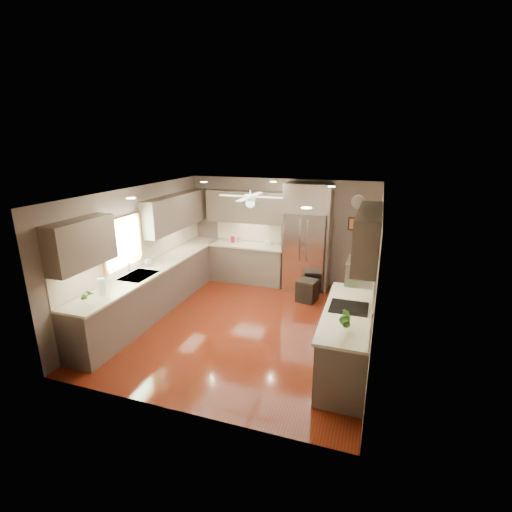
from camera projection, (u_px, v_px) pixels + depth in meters
The scene contains 26 objects.
floor at pixel (246, 324), 7.03m from camera, with size 5.00×5.00×0.00m, color #4F140A.
ceiling at pixel (244, 192), 6.29m from camera, with size 5.00×5.00×0.00m, color white.
wall_back at pixel (281, 231), 8.93m from camera, with size 4.50×4.50×0.00m, color #67574E.
wall_front at pixel (173, 324), 4.40m from camera, with size 4.50×4.50×0.00m, color #67574E.
wall_left at pixel (139, 251), 7.34m from camera, with size 5.00×5.00×0.00m, color #67574E.
wall_right at pixel (376, 275), 5.98m from camera, with size 5.00×5.00×0.00m, color #67574E.
canister_a at pixel (233, 239), 9.08m from camera, with size 0.09×0.09×0.15m, color maroon.
canister_b at pixel (239, 240), 9.08m from camera, with size 0.08×0.08×0.12m, color silver.
soap_bottle at pixel (148, 261), 7.40m from camera, with size 0.08×0.08×0.17m, color white.
potted_plant_left at pixel (86, 295), 5.67m from camera, with size 0.14×0.09×0.27m, color #33631C.
potted_plant_right at pixel (345, 319), 4.84m from camera, with size 0.18×0.15×0.33m, color #33631C.
bowl at pixel (268, 245), 8.84m from camera, with size 0.22×0.22×0.05m, color #C1B991.
left_run at pixel (159, 286), 7.62m from camera, with size 0.65×4.70×1.45m.
back_run at pixel (248, 262), 9.11m from camera, with size 1.85×0.65×1.45m.
uppers at pixel (222, 218), 7.35m from camera, with size 4.50×4.70×0.95m.
window at pixel (122, 242), 6.79m from camera, with size 0.05×1.12×0.92m.
sink at pixel (139, 277), 6.90m from camera, with size 0.50×0.70×0.32m.
refrigerator at pixel (306, 239), 8.43m from camera, with size 1.06×0.75×2.45m.
right_run at pixel (347, 338), 5.58m from camera, with size 0.70×2.20×1.45m.
microwave at pixel (361, 271), 5.49m from camera, with size 0.43×0.55×0.34m.
ceiling_fan at pixel (250, 199), 6.62m from camera, with size 1.18×1.18×0.32m.
recessed_lights at pixel (250, 189), 6.67m from camera, with size 2.84×3.14×0.01m.
wall_clock at pixel (358, 202), 8.15m from camera, with size 0.30×0.03×0.30m.
framed_print at pixel (356, 224), 8.29m from camera, with size 0.36×0.03×0.30m.
stool at pixel (307, 290), 8.01m from camera, with size 0.48×0.48×0.48m.
paper_towel at pixel (102, 286), 5.98m from camera, with size 0.12×0.12×0.30m.
Camera 1 is at (2.19, -5.95, 3.32)m, focal length 26.00 mm.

